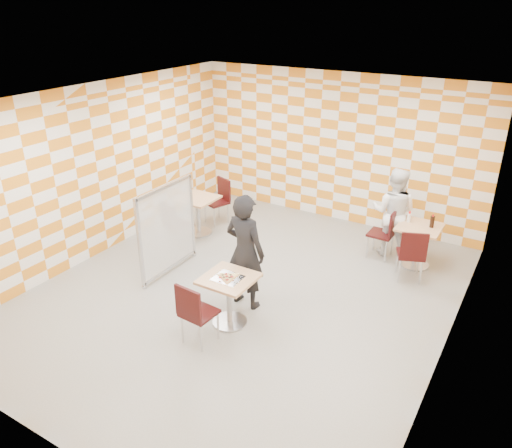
# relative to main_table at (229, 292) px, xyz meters

# --- Properties ---
(room_shell) EXTENTS (7.00, 7.00, 7.00)m
(room_shell) POSITION_rel_main_table_xyz_m (-0.24, 1.31, 0.99)
(room_shell) COLOR gray
(room_shell) RESTS_ON ground
(main_table) EXTENTS (0.70, 0.70, 0.75)m
(main_table) POSITION_rel_main_table_xyz_m (0.00, 0.00, 0.00)
(main_table) COLOR tan
(main_table) RESTS_ON ground
(second_table) EXTENTS (0.70, 0.70, 0.75)m
(second_table) POSITION_rel_main_table_xyz_m (1.82, 3.07, 0.00)
(second_table) COLOR tan
(second_table) RESTS_ON ground
(empty_table) EXTENTS (0.70, 0.70, 0.75)m
(empty_table) POSITION_rel_main_table_xyz_m (-2.19, 2.18, 0.00)
(empty_table) COLOR tan
(empty_table) RESTS_ON ground
(chair_main_front) EXTENTS (0.45, 0.46, 0.92)m
(chair_main_front) POSITION_rel_main_table_xyz_m (-0.12, -0.64, 0.04)
(chair_main_front) COLOR black
(chair_main_front) RESTS_ON ground
(chair_second_front) EXTENTS (0.55, 0.56, 0.92)m
(chair_second_front) POSITION_rel_main_table_xyz_m (1.88, 2.47, 0.04)
(chair_second_front) COLOR black
(chair_second_front) RESTS_ON ground
(chair_second_side) EXTENTS (0.44, 0.43, 0.92)m
(chair_second_side) POSITION_rel_main_table_xyz_m (1.28, 3.06, 0.04)
(chair_second_side) COLOR black
(chair_second_side) RESTS_ON ground
(chair_empty_near) EXTENTS (0.50, 0.51, 0.92)m
(chair_empty_near) POSITION_rel_main_table_xyz_m (-2.15, 1.41, 0.04)
(chair_empty_near) COLOR black
(chair_empty_near) RESTS_ON ground
(chair_empty_far) EXTENTS (0.55, 0.55, 0.92)m
(chair_empty_far) POSITION_rel_main_table_xyz_m (-2.14, 2.86, 0.04)
(chair_empty_far) COLOR black
(chair_empty_far) RESTS_ON ground
(partition) EXTENTS (0.08, 1.38, 1.55)m
(partition) POSITION_rel_main_table_xyz_m (-1.70, 0.72, 0.28)
(partition) COLOR white
(partition) RESTS_ON ground
(man_dark) EXTENTS (0.67, 0.47, 1.78)m
(man_dark) POSITION_rel_main_table_xyz_m (-0.07, 0.54, 0.38)
(man_dark) COLOR black
(man_dark) RESTS_ON ground
(man_white) EXTENTS (0.83, 0.67, 1.62)m
(man_white) POSITION_rel_main_table_xyz_m (1.29, 3.29, 0.30)
(man_white) COLOR white
(man_white) RESTS_ON ground
(pizza_on_foil) EXTENTS (0.40, 0.40, 0.04)m
(pizza_on_foil) POSITION_rel_main_table_xyz_m (-0.00, -0.02, 0.26)
(pizza_on_foil) COLOR silver
(pizza_on_foil) RESTS_ON main_table
(sport_bottle) EXTENTS (0.06, 0.06, 0.20)m
(sport_bottle) POSITION_rel_main_table_xyz_m (1.61, 3.14, 0.33)
(sport_bottle) COLOR white
(sport_bottle) RESTS_ON second_table
(soda_bottle) EXTENTS (0.07, 0.07, 0.23)m
(soda_bottle) POSITION_rel_main_table_xyz_m (2.00, 3.12, 0.34)
(soda_bottle) COLOR black
(soda_bottle) RESTS_ON second_table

